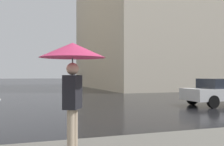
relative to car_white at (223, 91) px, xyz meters
name	(u,v)px	position (x,y,z in m)	size (l,w,h in m)	color
haussmann_block_corner	(171,13)	(19.79, -9.08, 8.98)	(19.58, 21.35, 19.89)	beige
car_white	(223,91)	(0.00, 0.00, 0.00)	(1.85, 4.10, 1.41)	silver
pedestrian_approaching_kerb	(73,61)	(-6.85, 9.33, 1.11)	(1.18, 1.18, 2.04)	black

